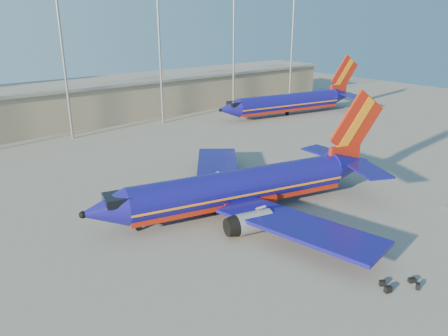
% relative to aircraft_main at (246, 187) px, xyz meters
% --- Properties ---
extents(ground, '(220.00, 220.00, 0.00)m').
position_rel_aircraft_main_xyz_m(ground, '(0.92, -1.45, -2.83)').
color(ground, slate).
rests_on(ground, ground).
extents(terminal_building, '(122.00, 16.00, 8.50)m').
position_rel_aircraft_main_xyz_m(terminal_building, '(10.92, 56.55, 1.49)').
color(terminal_building, gray).
rests_on(terminal_building, ground).
extents(light_mast_row, '(101.60, 1.60, 28.65)m').
position_rel_aircraft_main_xyz_m(light_mast_row, '(5.92, 44.55, 14.72)').
color(light_mast_row, gray).
rests_on(light_mast_row, ground).
extents(aircraft_main, '(38.49, 36.57, 13.25)m').
position_rel_aircraft_main_xyz_m(aircraft_main, '(0.00, 0.00, 0.00)').
color(aircraft_main, navy).
rests_on(aircraft_main, ground).
extents(aircraft_second, '(38.41, 15.85, 13.11)m').
position_rel_aircraft_main_xyz_m(aircraft_second, '(43.29, 32.48, 0.18)').
color(aircraft_second, navy).
rests_on(aircraft_second, ground).
extents(luggage_pile, '(3.69, 2.72, 0.55)m').
position_rel_aircraft_main_xyz_m(luggage_pile, '(-0.72, -20.31, -2.58)').
color(luggage_pile, black).
rests_on(luggage_pile, ground).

